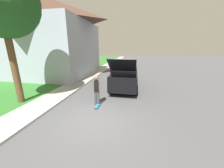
% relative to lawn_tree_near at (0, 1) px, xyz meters
% --- Properties ---
extents(ground_plane, '(120.00, 120.00, 0.00)m').
position_rel_lawn_tree_near_xyz_m(ground_plane, '(5.07, -0.92, -5.59)').
color(ground_plane, '#49494C').
extents(lawn, '(10.00, 80.00, 0.08)m').
position_rel_lawn_tree_near_xyz_m(lawn, '(-2.93, 5.08, -5.55)').
color(lawn, '#2D6B28').
rests_on(lawn, ground_plane).
extents(sidewalk, '(1.80, 80.00, 0.10)m').
position_rel_lawn_tree_near_xyz_m(sidewalk, '(1.47, 5.08, -5.54)').
color(sidewalk, '#9E9E99').
rests_on(sidewalk, ground_plane).
extents(house, '(9.68, 9.59, 8.61)m').
position_rel_lawn_tree_near_xyz_m(house, '(-3.09, 8.23, -1.05)').
color(house, '#99A3B2').
rests_on(house, lawn).
extents(lawn_tree_near, '(3.72, 3.72, 7.41)m').
position_rel_lawn_tree_near_xyz_m(lawn_tree_near, '(0.00, 0.00, 0.00)').
color(lawn_tree_near, brown).
rests_on(lawn_tree_near, lawn).
extents(suv_parked, '(2.11, 5.50, 2.72)m').
position_rel_lawn_tree_near_xyz_m(suv_parked, '(6.06, 4.17, -4.45)').
color(suv_parked, black).
rests_on(suv_parked, ground_plane).
extents(car_down_street, '(1.89, 4.13, 1.28)m').
position_rel_lawn_tree_near_xyz_m(car_down_street, '(4.87, 17.83, -4.97)').
color(car_down_street, black).
rests_on(car_down_street, ground_plane).
extents(skateboarder, '(0.41, 0.24, 1.81)m').
position_rel_lawn_tree_near_xyz_m(skateboarder, '(4.73, 0.57, -4.57)').
color(skateboarder, '#38383D').
rests_on(skateboarder, ground_plane).
extents(skateboard, '(0.21, 0.78, 0.10)m').
position_rel_lawn_tree_near_xyz_m(skateboard, '(4.81, 0.36, -5.51)').
color(skateboard, '#236B99').
rests_on(skateboard, ground_plane).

